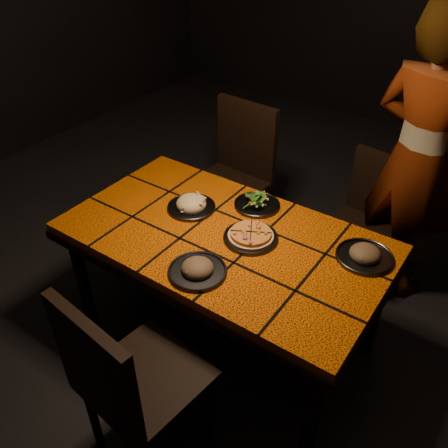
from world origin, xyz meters
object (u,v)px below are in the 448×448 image
Objects in this scene: chair_far_right at (368,214)px; diner at (417,160)px; dining_table at (224,247)px; chair_far_left at (236,169)px; plate_pasta at (191,205)px; plate_pizza at (251,236)px; chair_near at (126,380)px.

chair_far_right is 0.44m from diner.
chair_far_left is at bearing 120.15° from dining_table.
diner is 6.84× the size of plate_pasta.
plate_pizza is 0.40m from plate_pasta.
chair_far_right is at bearing 51.85° from diner.
chair_far_left is at bearing -162.56° from chair_far_right.
dining_table is 1.24m from diner.
chair_far_left is (-0.57, 1.63, 0.02)m from chair_near.
plate_pizza is at bearing -99.37° from chair_far_right.
chair_far_right is at bearing 12.50° from chair_far_left.
chair_near is at bearing 96.29° from diner.
chair_far_right is (0.33, 1.77, -0.07)m from chair_near.
plate_pasta is at bearing -70.91° from chair_far_left.
chair_far_left is (-0.47, 0.82, -0.08)m from dining_table.
chair_far_right reaches higher than plate_pasta.
diner is at bearing 16.41° from chair_far_left.
plate_pizza is (0.60, -0.77, 0.18)m from chair_far_left.
plate_pizza is at bearing 19.66° from dining_table.
chair_far_right is 1.15m from plate_pasta.
dining_table is 1.06m from chair_far_right.
chair_near is 1.80m from chair_far_right.
dining_table is at bearing -105.30° from chair_far_right.
diner is (0.60, 1.06, 0.21)m from dining_table.
chair_far_right is at bearing 72.01° from plate_pizza.
plate_pasta reaches higher than plate_pizza.
dining_table is at bearing -56.17° from chair_far_left.
diner is at bearing 39.12° from chair_far_right.
chair_far_left is 3.98× the size of plate_pasta.
chair_near reaches higher than chair_far_right.
plate_pasta is at bearing 174.10° from plate_pizza.
chair_far_right is 0.49× the size of diner.
dining_table is at bearing -76.76° from chair_near.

